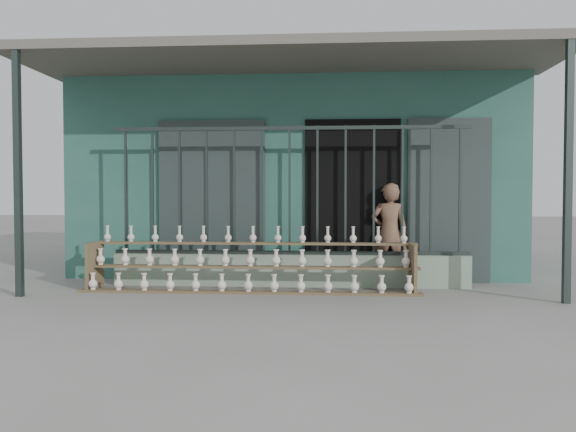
{
  "coord_description": "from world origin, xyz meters",
  "views": [
    {
      "loc": [
        0.52,
        -6.55,
        1.26
      ],
      "look_at": [
        0.0,
        1.0,
        1.0
      ],
      "focal_mm": 35.0,
      "sensor_mm": 36.0,
      "label": 1
    }
  ],
  "objects": [
    {
      "name": "parapet_wall",
      "position": [
        0.0,
        1.3,
        0.23
      ],
      "size": [
        5.0,
        0.2,
        0.45
      ],
      "primitive_type": "cube",
      "color": "gray",
      "rests_on": "ground"
    },
    {
      "name": "ground",
      "position": [
        0.0,
        0.0,
        0.0
      ],
      "size": [
        60.0,
        60.0,
        0.0
      ],
      "primitive_type": "plane",
      "color": "slate"
    },
    {
      "name": "elderly_woman",
      "position": [
        1.43,
        1.66,
        0.73
      ],
      "size": [
        0.55,
        0.38,
        1.46
      ],
      "primitive_type": "imported",
      "rotation": [
        0.0,
        0.0,
        3.09
      ],
      "color": "brown",
      "rests_on": "ground"
    },
    {
      "name": "workshop_building",
      "position": [
        0.0,
        4.23,
        1.62
      ],
      "size": [
        7.4,
        6.6,
        3.21
      ],
      "color": "#2A594D",
      "rests_on": "ground"
    },
    {
      "name": "security_fence",
      "position": [
        -0.0,
        1.3,
        1.35
      ],
      "size": [
        5.0,
        0.04,
        1.8
      ],
      "color": "#283330",
      "rests_on": "parapet_wall"
    },
    {
      "name": "shelf_rack",
      "position": [
        -0.5,
        0.88,
        0.36
      ],
      "size": [
        4.5,
        0.68,
        0.85
      ],
      "color": "brown",
      "rests_on": "ground"
    }
  ]
}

